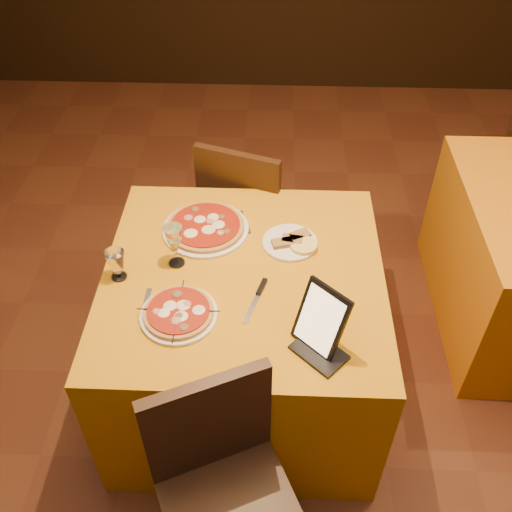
{
  "coord_description": "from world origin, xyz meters",
  "views": [
    {
      "loc": [
        -0.14,
        -1.17,
        2.32
      ],
      "look_at": [
        -0.2,
        0.38,
        0.86
      ],
      "focal_mm": 40.0,
      "sensor_mm": 36.0,
      "label": 1
    }
  ],
  "objects_px": {
    "main_table": "(245,334)",
    "chair_main_far": "(252,208)",
    "wine_glass": "(175,246)",
    "water_glass": "(117,265)",
    "chair_main_near": "(231,510)",
    "pizza_near": "(179,313)",
    "tablet": "(321,319)",
    "pizza_far": "(206,228)"
  },
  "relations": [
    {
      "from": "main_table",
      "to": "chair_main_far",
      "type": "bearing_deg",
      "value": 90.0
    },
    {
      "from": "chair_main_far",
      "to": "wine_glass",
      "type": "bearing_deg",
      "value": 88.98
    },
    {
      "from": "chair_main_far",
      "to": "tablet",
      "type": "height_order",
      "value": "tablet"
    },
    {
      "from": "chair_main_far",
      "to": "wine_glass",
      "type": "relative_size",
      "value": 4.79
    },
    {
      "from": "chair_main_near",
      "to": "chair_main_far",
      "type": "bearing_deg",
      "value": 65.58
    },
    {
      "from": "water_glass",
      "to": "wine_glass",
      "type": "bearing_deg",
      "value": 21.93
    },
    {
      "from": "main_table",
      "to": "chair_main_near",
      "type": "xyz_separation_m",
      "value": [
        0.0,
        -0.8,
        0.08
      ]
    },
    {
      "from": "main_table",
      "to": "chair_main_far",
      "type": "xyz_separation_m",
      "value": [
        0.0,
        0.78,
        0.08
      ]
    },
    {
      "from": "chair_main_near",
      "to": "pizza_near",
      "type": "bearing_deg",
      "value": 86.91
    },
    {
      "from": "tablet",
      "to": "chair_main_near",
      "type": "bearing_deg",
      "value": -77.5
    },
    {
      "from": "main_table",
      "to": "chair_main_far",
      "type": "relative_size",
      "value": 1.21
    },
    {
      "from": "pizza_near",
      "to": "pizza_far",
      "type": "bearing_deg",
      "value": 84.41
    },
    {
      "from": "chair_main_far",
      "to": "pizza_near",
      "type": "relative_size",
      "value": 3.23
    },
    {
      "from": "main_table",
      "to": "chair_main_near",
      "type": "bearing_deg",
      "value": -90.0
    },
    {
      "from": "tablet",
      "to": "water_glass",
      "type": "bearing_deg",
      "value": -157.42
    },
    {
      "from": "chair_main_far",
      "to": "wine_glass",
      "type": "xyz_separation_m",
      "value": [
        -0.27,
        -0.74,
        0.39
      ]
    },
    {
      "from": "tablet",
      "to": "pizza_far",
      "type": "bearing_deg",
      "value": 171.4
    },
    {
      "from": "pizza_near",
      "to": "water_glass",
      "type": "distance_m",
      "value": 0.32
    },
    {
      "from": "chair_main_far",
      "to": "water_glass",
      "type": "xyz_separation_m",
      "value": [
        -0.48,
        -0.82,
        0.36
      ]
    },
    {
      "from": "main_table",
      "to": "pizza_near",
      "type": "distance_m",
      "value": 0.51
    },
    {
      "from": "main_table",
      "to": "water_glass",
      "type": "height_order",
      "value": "water_glass"
    },
    {
      "from": "main_table",
      "to": "wine_glass",
      "type": "xyz_separation_m",
      "value": [
        -0.27,
        0.04,
        0.47
      ]
    },
    {
      "from": "pizza_far",
      "to": "tablet",
      "type": "bearing_deg",
      "value": -51.9
    },
    {
      "from": "chair_main_near",
      "to": "wine_glass",
      "type": "distance_m",
      "value": 0.96
    },
    {
      "from": "main_table",
      "to": "chair_main_far",
      "type": "distance_m",
      "value": 0.78
    },
    {
      "from": "pizza_near",
      "to": "water_glass",
      "type": "relative_size",
      "value": 2.17
    },
    {
      "from": "pizza_near",
      "to": "wine_glass",
      "type": "xyz_separation_m",
      "value": [
        -0.05,
        0.28,
        0.08
      ]
    },
    {
      "from": "pizza_far",
      "to": "water_glass",
      "type": "relative_size",
      "value": 2.8
    },
    {
      "from": "chair_main_near",
      "to": "water_glass",
      "type": "xyz_separation_m",
      "value": [
        -0.48,
        0.75,
        0.36
      ]
    },
    {
      "from": "pizza_far",
      "to": "main_table",
      "type": "bearing_deg",
      "value": -54.91
    },
    {
      "from": "chair_main_near",
      "to": "tablet",
      "type": "height_order",
      "value": "tablet"
    },
    {
      "from": "chair_main_far",
      "to": "pizza_far",
      "type": "height_order",
      "value": "chair_main_far"
    },
    {
      "from": "main_table",
      "to": "wine_glass",
      "type": "distance_m",
      "value": 0.54
    },
    {
      "from": "wine_glass",
      "to": "water_glass",
      "type": "bearing_deg",
      "value": -158.07
    },
    {
      "from": "main_table",
      "to": "tablet",
      "type": "relative_size",
      "value": 4.51
    },
    {
      "from": "main_table",
      "to": "tablet",
      "type": "bearing_deg",
      "value": -49.8
    },
    {
      "from": "pizza_near",
      "to": "wine_glass",
      "type": "distance_m",
      "value": 0.29
    },
    {
      "from": "pizza_near",
      "to": "water_glass",
      "type": "xyz_separation_m",
      "value": [
        -0.26,
        0.19,
        0.05
      ]
    },
    {
      "from": "main_table",
      "to": "pizza_near",
      "type": "bearing_deg",
      "value": -133.45
    },
    {
      "from": "chair_main_near",
      "to": "pizza_far",
      "type": "bearing_deg",
      "value": 75.02
    },
    {
      "from": "chair_main_near",
      "to": "pizza_near",
      "type": "relative_size",
      "value": 3.23
    },
    {
      "from": "chair_main_near",
      "to": "main_table",
      "type": "bearing_deg",
      "value": 65.58
    }
  ]
}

